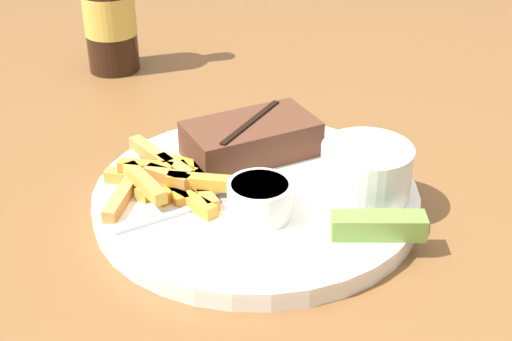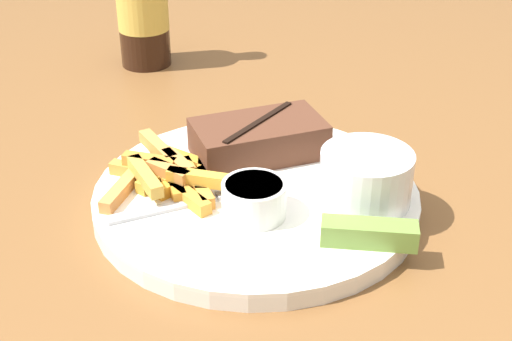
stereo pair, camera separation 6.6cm
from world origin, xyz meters
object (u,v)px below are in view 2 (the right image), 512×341
at_px(fork_utensil, 174,206).
at_px(beer_bottle, 142,7).
at_px(coleslaw_cup, 366,174).
at_px(pickle_spear, 369,233).
at_px(dipping_sauce_cup, 259,198).
at_px(dinner_plate, 256,197).
at_px(steak_portion, 259,139).

relative_size(fork_utensil, beer_bottle, 0.56).
height_order(coleslaw_cup, pickle_spear, coleslaw_cup).
bearing_deg(fork_utensil, dipping_sauce_cup, -32.04).
bearing_deg(coleslaw_cup, dinner_plate, 171.04).
bearing_deg(pickle_spear, dinner_plate, 139.53).
distance_m(dinner_plate, pickle_spear, 0.13).
relative_size(steak_portion, coleslaw_cup, 1.76).
relative_size(dipping_sauce_cup, fork_utensil, 0.45).
distance_m(coleslaw_cup, fork_utensil, 0.17).
bearing_deg(beer_bottle, steak_portion, -60.11).
distance_m(dinner_plate, steak_portion, 0.07).
xyz_separation_m(dinner_plate, dipping_sauce_cup, (0.00, -0.04, 0.03)).
bearing_deg(steak_portion, pickle_spear, -57.14).
distance_m(pickle_spear, beer_bottle, 0.51).
bearing_deg(steak_portion, coleslaw_cup, -39.88).
xyz_separation_m(dinner_plate, fork_utensil, (-0.07, -0.03, 0.01)).
bearing_deg(dinner_plate, dipping_sauce_cup, -84.56).
xyz_separation_m(steak_portion, dipping_sauce_cup, (0.00, -0.11, -0.00)).
distance_m(dinner_plate, coleslaw_cup, 0.11).
relative_size(coleslaw_cup, beer_bottle, 0.37).
bearing_deg(fork_utensil, pickle_spear, -41.53).
bearing_deg(dipping_sauce_cup, beer_bottle, 113.08).
xyz_separation_m(dinner_plate, beer_bottle, (-0.17, 0.36, 0.07)).
bearing_deg(coleslaw_cup, steak_portion, 140.12).
bearing_deg(pickle_spear, steak_portion, 122.86).
height_order(dinner_plate, beer_bottle, beer_bottle).
bearing_deg(dinner_plate, pickle_spear, -40.47).
distance_m(steak_portion, beer_bottle, 0.34).
xyz_separation_m(pickle_spear, beer_bottle, (-0.26, 0.44, 0.05)).
relative_size(steak_portion, fork_utensil, 1.16).
height_order(dinner_plate, steak_portion, steak_portion).
xyz_separation_m(coleslaw_cup, pickle_spear, (-0.00, -0.07, -0.02)).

